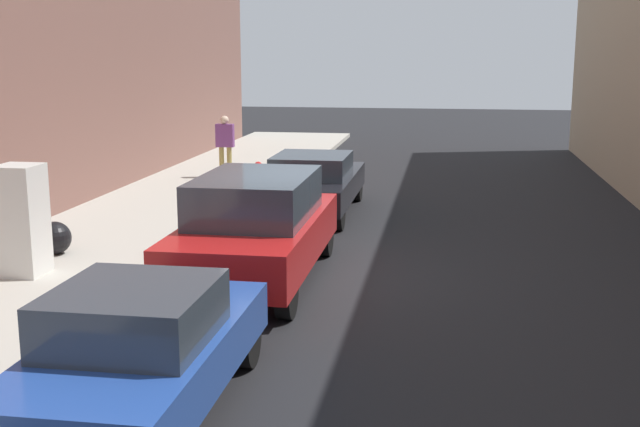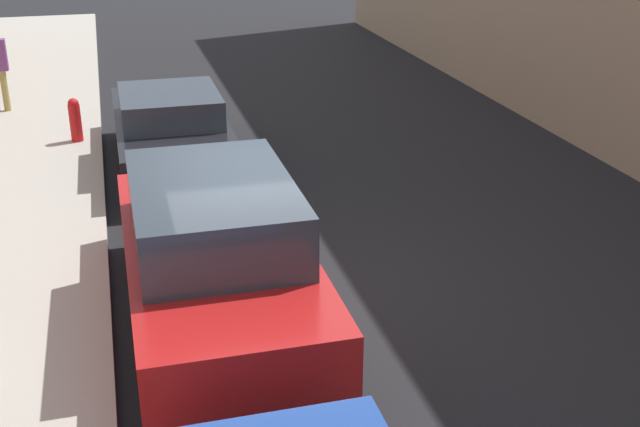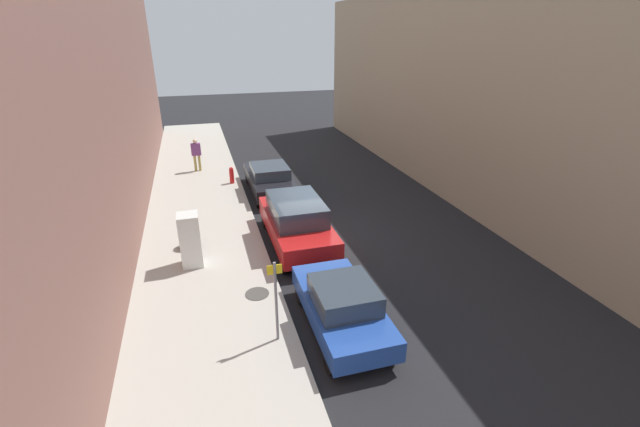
{
  "view_description": "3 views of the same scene",
  "coord_description": "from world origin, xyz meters",
  "px_view_note": "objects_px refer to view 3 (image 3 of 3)",
  "views": [
    {
      "loc": [
        2.2,
        -12.85,
        3.74
      ],
      "look_at": [
        -0.05,
        1.16,
        0.84
      ],
      "focal_mm": 45.0,
      "sensor_mm": 36.0,
      "label": 1
    },
    {
      "loc": [
        -1.81,
        -8.61,
        4.86
      ],
      "look_at": [
        0.23,
        -0.98,
        1.49
      ],
      "focal_mm": 45.0,
      "sensor_mm": 36.0,
      "label": 2
    },
    {
      "loc": [
        -3.98,
        -14.12,
        7.33
      ],
      "look_at": [
        0.14,
        -0.03,
        0.95
      ],
      "focal_mm": 24.0,
      "sensor_mm": 36.0,
      "label": 3
    }
  ],
  "objects_px": {
    "trash_bag": "(188,240)",
    "fire_hydrant": "(232,175)",
    "parked_suv_red": "(297,221)",
    "parked_sedan_dark": "(269,178)",
    "pedestrian_walking_far": "(196,152)",
    "discarded_refrigerator": "(190,240)",
    "street_sign_post": "(276,297)",
    "parked_hatchback_blue": "(342,306)"
  },
  "relations": [
    {
      "from": "pedestrian_walking_far",
      "to": "parked_sedan_dark",
      "type": "xyz_separation_m",
      "value": [
        3.24,
        -4.04,
        -0.45
      ]
    },
    {
      "from": "pedestrian_walking_far",
      "to": "parked_sedan_dark",
      "type": "distance_m",
      "value": 5.2
    },
    {
      "from": "street_sign_post",
      "to": "parked_suv_red",
      "type": "relative_size",
      "value": 0.46
    },
    {
      "from": "parked_sedan_dark",
      "to": "parked_hatchback_blue",
      "type": "bearing_deg",
      "value": -90.0
    },
    {
      "from": "fire_hydrant",
      "to": "parked_sedan_dark",
      "type": "relative_size",
      "value": 0.18
    },
    {
      "from": "street_sign_post",
      "to": "parked_sedan_dark",
      "type": "bearing_deg",
      "value": 80.86
    },
    {
      "from": "discarded_refrigerator",
      "to": "trash_bag",
      "type": "distance_m",
      "value": 1.43
    },
    {
      "from": "pedestrian_walking_far",
      "to": "parked_sedan_dark",
      "type": "height_order",
      "value": "pedestrian_walking_far"
    },
    {
      "from": "pedestrian_walking_far",
      "to": "parked_suv_red",
      "type": "height_order",
      "value": "pedestrian_walking_far"
    },
    {
      "from": "trash_bag",
      "to": "parked_sedan_dark",
      "type": "distance_m",
      "value": 6.35
    },
    {
      "from": "parked_sedan_dark",
      "to": "street_sign_post",
      "type": "bearing_deg",
      "value": -99.14
    },
    {
      "from": "street_sign_post",
      "to": "parked_suv_red",
      "type": "bearing_deg",
      "value": 71.46
    },
    {
      "from": "street_sign_post",
      "to": "parked_sedan_dark",
      "type": "relative_size",
      "value": 0.47
    },
    {
      "from": "parked_suv_red",
      "to": "pedestrian_walking_far",
      "type": "bearing_deg",
      "value": 108.58
    },
    {
      "from": "pedestrian_walking_far",
      "to": "parked_hatchback_blue",
      "type": "xyz_separation_m",
      "value": [
        3.24,
        -14.7,
        -0.46
      ]
    },
    {
      "from": "discarded_refrigerator",
      "to": "parked_hatchback_blue",
      "type": "xyz_separation_m",
      "value": [
        3.7,
        -4.31,
        -0.33
      ]
    },
    {
      "from": "parked_hatchback_blue",
      "to": "parked_sedan_dark",
      "type": "bearing_deg",
      "value": 90.0
    },
    {
      "from": "fire_hydrant",
      "to": "parked_hatchback_blue",
      "type": "distance_m",
      "value": 12.23
    },
    {
      "from": "trash_bag",
      "to": "pedestrian_walking_far",
      "type": "distance_m",
      "value": 9.15
    },
    {
      "from": "parked_suv_red",
      "to": "parked_sedan_dark",
      "type": "bearing_deg",
      "value": 90.0
    },
    {
      "from": "street_sign_post",
      "to": "pedestrian_walking_far",
      "type": "xyz_separation_m",
      "value": [
        -1.51,
        14.81,
        -0.22
      ]
    },
    {
      "from": "discarded_refrigerator",
      "to": "pedestrian_walking_far",
      "type": "xyz_separation_m",
      "value": [
        0.46,
        10.39,
        0.13
      ]
    },
    {
      "from": "street_sign_post",
      "to": "trash_bag",
      "type": "height_order",
      "value": "street_sign_post"
    },
    {
      "from": "street_sign_post",
      "to": "fire_hydrant",
      "type": "xyz_separation_m",
      "value": [
        0.07,
        12.23,
        -0.82
      ]
    },
    {
      "from": "fire_hydrant",
      "to": "trash_bag",
      "type": "bearing_deg",
      "value": -108.47
    },
    {
      "from": "street_sign_post",
      "to": "pedestrian_walking_far",
      "type": "relative_size",
      "value": 1.25
    },
    {
      "from": "trash_bag",
      "to": "fire_hydrant",
      "type": "bearing_deg",
      "value": 71.53
    },
    {
      "from": "pedestrian_walking_far",
      "to": "parked_suv_red",
      "type": "relative_size",
      "value": 0.36
    },
    {
      "from": "discarded_refrigerator",
      "to": "parked_sedan_dark",
      "type": "bearing_deg",
      "value": 59.76
    },
    {
      "from": "discarded_refrigerator",
      "to": "pedestrian_walking_far",
      "type": "height_order",
      "value": "discarded_refrigerator"
    },
    {
      "from": "street_sign_post",
      "to": "fire_hydrant",
      "type": "height_order",
      "value": "street_sign_post"
    },
    {
      "from": "discarded_refrigerator",
      "to": "fire_hydrant",
      "type": "xyz_separation_m",
      "value": [
        2.04,
        7.81,
        -0.47
      ]
    },
    {
      "from": "parked_suv_red",
      "to": "discarded_refrigerator",
      "type": "bearing_deg",
      "value": -168.59
    },
    {
      "from": "street_sign_post",
      "to": "parked_sedan_dark",
      "type": "height_order",
      "value": "street_sign_post"
    },
    {
      "from": "pedestrian_walking_far",
      "to": "parked_hatchback_blue",
      "type": "height_order",
      "value": "pedestrian_walking_far"
    },
    {
      "from": "fire_hydrant",
      "to": "trash_bag",
      "type": "distance_m",
      "value": 6.88
    },
    {
      "from": "discarded_refrigerator",
      "to": "pedestrian_walking_far",
      "type": "distance_m",
      "value": 10.4
    },
    {
      "from": "discarded_refrigerator",
      "to": "parked_sedan_dark",
      "type": "height_order",
      "value": "discarded_refrigerator"
    },
    {
      "from": "parked_suv_red",
      "to": "parked_sedan_dark",
      "type": "distance_m",
      "value": 5.6
    },
    {
      "from": "fire_hydrant",
      "to": "parked_sedan_dark",
      "type": "distance_m",
      "value": 2.22
    },
    {
      "from": "street_sign_post",
      "to": "discarded_refrigerator",
      "type": "bearing_deg",
      "value": 114.0
    },
    {
      "from": "fire_hydrant",
      "to": "pedestrian_walking_far",
      "type": "height_order",
      "value": "pedestrian_walking_far"
    }
  ]
}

